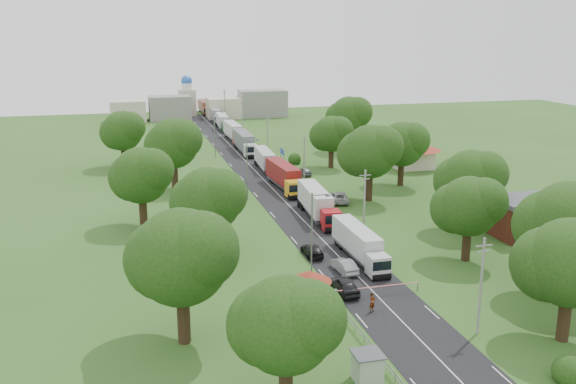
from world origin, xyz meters
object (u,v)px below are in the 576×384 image
object	(u,v)px
car_lane_mid	(344,266)
pedestrian_near	(372,303)
info_sign	(282,155)
truck_0	(359,244)
boom_barrier	(365,289)
guard_booth	(310,283)
car_lane_front	(344,286)

from	to	relation	value
car_lane_mid	pedestrian_near	distance (m)	10.54
info_sign	truck_0	size ratio (longest dim) A/B	0.30
info_sign	pedestrian_near	size ratio (longest dim) A/B	2.14
boom_barrier	car_lane_mid	world-z (taller)	car_lane_mid
info_sign	boom_barrier	bearing A→B (deg)	-96.24
guard_booth	car_lane_front	xyz separation A→B (m)	(4.20, 1.50, -1.33)
pedestrian_near	car_lane_mid	bearing A→B (deg)	54.85
guard_booth	car_lane_mid	bearing A→B (deg)	48.85
truck_0	car_lane_mid	bearing A→B (deg)	-131.96
info_sign	car_lane_front	size ratio (longest dim) A/B	0.84
info_sign	pedestrian_near	xyz separation A→B (m)	(-7.16, -63.50, -2.04)
car_lane_mid	guard_booth	bearing A→B (deg)	43.56
car_lane_front	pedestrian_near	bearing A→B (deg)	100.30
pedestrian_near	car_lane_front	bearing A→B (deg)	71.38
truck_0	car_lane_mid	size ratio (longest dim) A/B	2.95
boom_barrier	truck_0	size ratio (longest dim) A/B	0.68
info_sign	truck_0	distance (m)	49.74
boom_barrier	car_lane_front	bearing A→B (deg)	137.60
guard_booth	car_lane_mid	world-z (taller)	guard_booth
car_lane_mid	truck_0	bearing A→B (deg)	-137.26
car_lane_front	boom_barrier	bearing A→B (deg)	136.16
boom_barrier	pedestrian_near	distance (m)	3.55
info_sign	guard_booth	bearing A→B (deg)	-101.68
truck_0	pedestrian_near	distance (m)	14.46
car_lane_mid	car_lane_front	bearing A→B (deg)	65.47
info_sign	car_lane_mid	distance (m)	53.42
info_sign	car_lane_mid	size ratio (longest dim) A/B	0.89
boom_barrier	car_lane_mid	bearing A→B (deg)	87.73
car_lane_mid	pedestrian_near	world-z (taller)	pedestrian_near
info_sign	truck_0	xyz separation A→B (m)	(-3.24, -49.62, -1.01)
boom_barrier	car_lane_front	xyz separation A→B (m)	(-1.64, 1.50, -0.06)
boom_barrier	car_lane_front	world-z (taller)	car_lane_front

